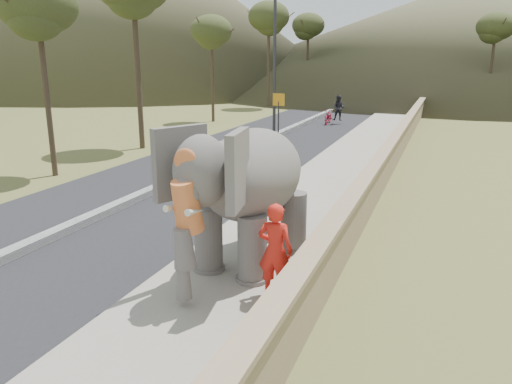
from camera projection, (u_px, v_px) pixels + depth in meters
ground at (200, 321)px, 8.21m from camera, size 160.00×160.00×0.00m
road at (203, 170)px, 18.93m from camera, size 7.00×120.00×0.03m
median at (203, 168)px, 18.91m from camera, size 0.35×120.00×0.22m
walkway at (333, 180)px, 17.20m from camera, size 3.00×120.00×0.15m
parapet at (382, 171)px, 16.51m from camera, size 0.30×120.00×1.10m
lamppost at (281, 43)px, 25.07m from camera, size 1.76×0.36×8.00m
signboard at (279, 109)px, 25.15m from camera, size 0.60×0.08×2.40m
hill_left at (133, 5)px, 67.95m from camera, size 60.00×60.00×22.00m
hill_far at (467, 35)px, 67.73m from camera, size 80.00×80.00×14.00m
elephant_and_man at (253, 194)px, 9.94m from camera, size 2.54×4.18×2.85m
motorcyclist at (333, 113)px, 31.67m from camera, size 1.44×1.89×1.85m
trees at (436, 60)px, 32.70m from camera, size 48.03×41.10×8.77m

